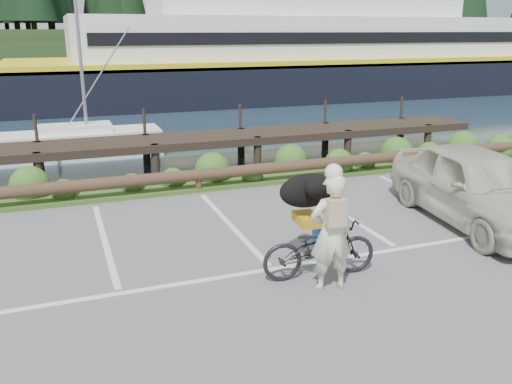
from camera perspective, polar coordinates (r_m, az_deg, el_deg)
ground at (r=9.84m, az=0.82°, el=-7.23°), size 72.00×72.00×0.00m
harbor_backdrop at (r=87.07m, az=-18.46°, el=13.30°), size 170.00×160.00×30.00m
vegetation_strip at (r=14.61m, az=-6.71°, el=0.95°), size 34.00×1.60×0.10m
log_rail at (r=13.97m, az=-6.01°, el=0.02°), size 32.00×0.30×0.60m
bicycle at (r=9.11m, az=6.70°, el=-5.85°), size 2.02×0.86×1.03m
cyclist at (r=8.56m, az=7.92°, el=-4.27°), size 0.73×0.52×1.91m
dog at (r=9.39m, az=5.46°, el=0.17°), size 0.60×1.08×0.60m
parked_car at (r=12.42m, az=22.23°, el=0.64°), size 2.51×5.01×1.64m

